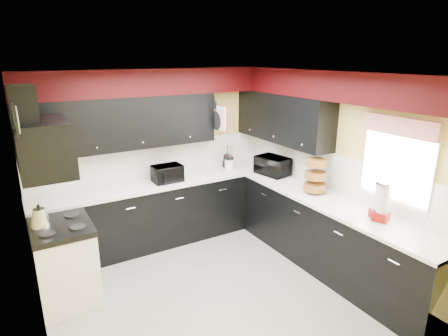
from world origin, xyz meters
The scene contains 35 objects.
ground centered at (0.00, 0.00, 0.00)m, with size 3.60×3.60×0.00m, color gray.
wall_back centered at (0.00, 1.80, 1.25)m, with size 3.60×0.06×2.50m, color #E0C666.
wall_right centered at (1.80, 0.00, 1.25)m, with size 0.06×3.60×2.50m, color #E0C666.
wall_left centered at (-1.80, 0.00, 1.25)m, with size 0.06×3.60×2.50m, color #E0C666.
ceiling centered at (0.00, 0.00, 2.50)m, with size 3.60×3.60×0.06m, color white.
cab_back centered at (0.00, 1.50, 0.45)m, with size 3.60×0.60×0.90m, color black.
cab_right centered at (1.50, -0.30, 0.45)m, with size 0.60×3.00×0.90m, color black.
counter_back centered at (0.00, 1.50, 0.92)m, with size 3.62×0.64×0.04m, color white.
counter_right centered at (1.50, -0.30, 0.92)m, with size 0.64×3.02×0.04m, color white.
splash_back centered at (0.00, 1.79, 1.19)m, with size 3.60×0.02×0.50m, color white.
splash_right centered at (1.79, 0.00, 1.19)m, with size 0.02×3.60×0.50m, color white.
upper_back centered at (-0.50, 1.62, 1.80)m, with size 2.60×0.35×0.70m, color black.
upper_right centered at (1.62, 0.90, 1.80)m, with size 0.35×1.80×0.70m, color black.
soffit_back centered at (0.00, 1.62, 2.33)m, with size 3.60×0.36×0.35m, color black.
soffit_right centered at (1.62, -0.18, 2.33)m, with size 0.36×3.24×0.35m, color black.
stove centered at (-1.50, 0.75, 0.43)m, with size 0.60×0.75×0.86m, color white.
cooktop centered at (-1.50, 0.75, 0.89)m, with size 0.62×0.77×0.06m, color black.
hood centered at (-1.55, 0.75, 1.78)m, with size 0.50×0.78×0.55m, color black.
hood_duct centered at (-1.68, 0.75, 2.20)m, with size 0.24×0.40×0.40m, color black.
window centered at (1.79, -0.90, 1.55)m, with size 0.03×0.86×0.96m, color white, non-canonical shape.
valance centered at (1.73, -0.90, 1.95)m, with size 0.04×0.88×0.20m, color red.
pan_top centered at (0.82, 1.55, 2.00)m, with size 0.03×0.22×0.40m, color black, non-canonical shape.
pan_mid centered at (0.82, 1.42, 1.75)m, with size 0.03×0.28×0.46m, color black, non-canonical shape.
pan_low centered at (0.82, 1.68, 1.72)m, with size 0.03×0.24×0.42m, color black, non-canonical shape.
cut_board centered at (0.83, 1.30, 1.80)m, with size 0.03×0.26×0.35m, color white.
baskets centered at (1.52, 0.05, 1.18)m, with size 0.27×0.27×0.50m, color brown, non-canonical shape.
clock centered at (-1.77, 0.25, 2.15)m, with size 0.03×0.30×0.30m, color black, non-canonical shape.
deco_plate centered at (1.77, -0.35, 2.25)m, with size 0.03×0.24×0.24m, color white, non-canonical shape.
toaster_oven centered at (0.03, 1.45, 1.06)m, with size 0.41×0.34×0.24m, color black.
microwave centered at (1.52, 0.95, 1.08)m, with size 0.49×0.33×0.27m, color black.
utensil_crock centered at (1.10, 1.50, 1.02)m, with size 0.15×0.15×0.16m, color white.
knife_block centered at (1.10, 1.55, 1.05)m, with size 0.10×0.14×0.22m, color black.
kettle centered at (-1.68, 0.83, 1.02)m, with size 0.22×0.22×0.20m, color #B2B2B7, non-canonical shape.
dispenser_a centered at (1.55, -0.91, 1.14)m, with size 0.15×0.15×0.41m, color maroon, non-canonical shape.
dispenser_b centered at (1.52, -0.97, 1.15)m, with size 0.15×0.15×0.42m, color #570300, non-canonical shape.
Camera 1 is at (-1.85, -3.32, 2.67)m, focal length 30.00 mm.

